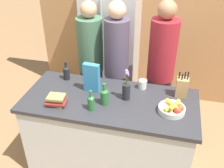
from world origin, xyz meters
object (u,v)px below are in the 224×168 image
book_stack (56,100)px  person_in_blue (116,63)px  flower_vase (126,89)px  person_at_sink (91,59)px  cereal_box (92,78)px  refrigerator (111,40)px  fruit_bowl (173,109)px  bottle_vinegar (91,102)px  person_in_red_tee (161,66)px  bottle_wine (104,96)px  coffee_mug (142,84)px  bottle_oil (66,72)px  knife_block (182,87)px

book_stack → person_in_blue: (0.41, 0.83, 0.04)m
flower_vase → person_at_sink: person_at_sink is taller
flower_vase → cereal_box: size_ratio=1.08×
refrigerator → fruit_bowl: size_ratio=7.95×
bottle_vinegar → person_in_red_tee: (0.58, 0.85, 0.02)m
book_stack → bottle_wine: bearing=14.2°
book_stack → bottle_vinegar: (0.36, -0.00, 0.04)m
coffee_mug → fruit_bowl: bearing=-46.7°
cereal_box → coffee_mug: 0.54m
refrigerator → bottle_oil: refrigerator is taller
flower_vase → bottle_vinegar: flower_vase is taller
coffee_mug → bottle_oil: bottle_oil is taller
book_stack → bottle_oil: 0.48m
coffee_mug → bottle_wine: size_ratio=0.53×
bottle_vinegar → person_in_blue: bearing=86.4°
fruit_bowl → bottle_oil: bearing=164.1°
refrigerator → person_at_sink: size_ratio=1.20×
bottle_wine → refrigerator: bearing=100.9°
refrigerator → person_at_sink: refrigerator is taller
refrigerator → cereal_box: bearing=-86.5°
bottle_wine → bottle_vinegar: bearing=-129.8°
flower_vase → book_stack: bearing=-158.8°
cereal_box → knife_block: bearing=7.5°
knife_block → coffee_mug: (-0.40, 0.05, -0.06)m
knife_block → cereal_box: size_ratio=0.91×
fruit_bowl → person_in_blue: bearing=134.8°
bottle_oil → person_in_red_tee: (1.01, 0.37, 0.01)m
fruit_bowl → bottle_vinegar: size_ratio=1.20×
coffee_mug → bottle_oil: 0.85m
cereal_box → person_in_blue: (0.14, 0.52, -0.07)m
coffee_mug → bottle_vinegar: bearing=-130.6°
person_at_sink → fruit_bowl: bearing=-29.9°
knife_block → person_in_red_tee: (-0.24, 0.42, -0.01)m
refrigerator → person_in_blue: (0.21, -0.62, -0.02)m
coffee_mug → bottle_oil: size_ratio=0.56×
bottle_oil → person_at_sink: (0.14, 0.45, -0.04)m
flower_vase → person_in_red_tee: person_in_red_tee is taller
flower_vase → bottle_oil: (-0.72, 0.22, -0.03)m
book_stack → coffee_mug: bearing=32.0°
book_stack → person_at_sink: person_at_sink is taller
person_in_blue → person_in_red_tee: (0.52, 0.01, 0.01)m
fruit_bowl → person_in_blue: size_ratio=0.15×
cereal_box → bottle_wine: cereal_box is taller
person_at_sink → knife_block: bearing=-16.6°
person_at_sink → coffee_mug: bearing=-24.3°
coffee_mug → person_at_sink: 0.83m
book_stack → bottle_oil: size_ratio=0.98×
bottle_vinegar → person_in_red_tee: person_in_red_tee is taller
knife_block → bottle_oil: (-1.25, 0.04, -0.02)m
book_stack → bottle_wine: size_ratio=0.92×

